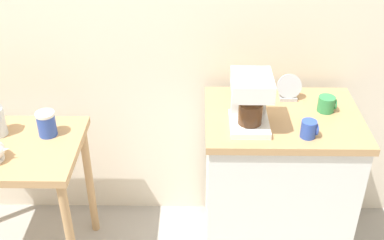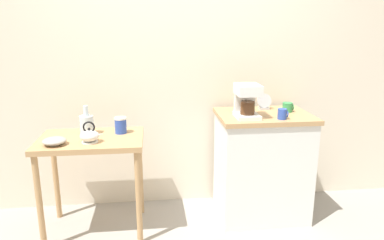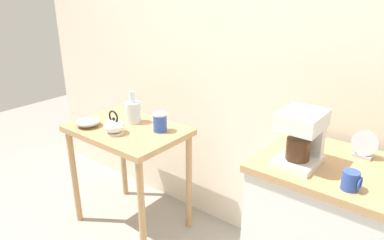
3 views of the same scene
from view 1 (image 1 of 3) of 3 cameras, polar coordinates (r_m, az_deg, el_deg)
The scene contains 7 objects.
wooden_table at distance 2.59m, azimuth -21.30°, elevation -4.89°, with size 0.78×0.54×0.77m.
kitchen_counter at distance 2.63m, azimuth 9.74°, elevation -7.78°, with size 0.75×0.57×0.90m.
canister_enamel at distance 2.49m, azimuth -16.73°, elevation -0.43°, with size 0.09×0.09×0.13m.
coffee_maker at distance 2.21m, azimuth 6.89°, elevation 2.60°, with size 0.18×0.22×0.26m.
mug_blue at distance 2.22m, azimuth 13.60°, elevation -1.04°, with size 0.08×0.07×0.08m.
mug_tall_green at distance 2.44m, azimuth 15.55°, elevation 1.82°, with size 0.09×0.08×0.08m.
table_clock at distance 2.49m, azimuth 11.33°, elevation 3.62°, with size 0.12×0.06×0.13m.
Camera 1 is at (0.27, -1.93, 2.12)m, focal length 45.36 mm.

